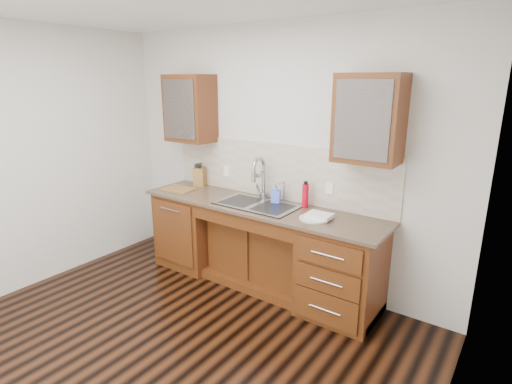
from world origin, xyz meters
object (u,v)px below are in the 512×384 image
Objects in this scene: water_bottle at (305,196)px; plate at (314,219)px; soap_bottle at (276,194)px; cutting_board at (179,189)px; knife_block at (201,176)px.

water_bottle is 0.88× the size of plate.
soap_bottle is 0.56× the size of cutting_board.
water_bottle reaches higher than knife_block.
knife_block is at bearing 152.85° from soap_bottle.
water_bottle reaches higher than soap_bottle.
cutting_board is at bearing -179.80° from plate.
soap_bottle reaches higher than plate.
plate is at bearing 0.20° from cutting_board.
cutting_board is at bearing -124.99° from knife_block.
water_bottle is 0.37m from plate.
knife_block reaches higher than plate.
water_bottle is 0.69× the size of cutting_board.
water_bottle is at bearing -15.77° from soap_bottle.
soap_bottle is 1.22m from cutting_board.
knife_block is 0.33m from cutting_board.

